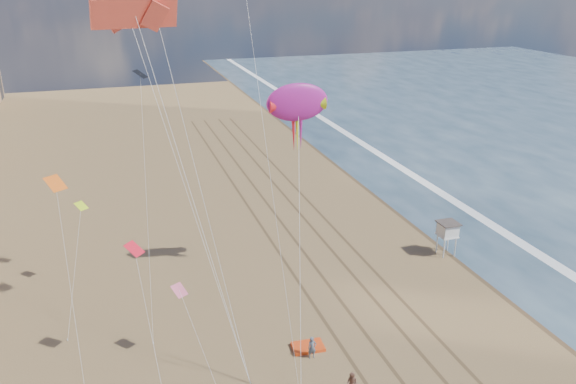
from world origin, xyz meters
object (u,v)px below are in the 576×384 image
object	(u,v)px
lifeguard_stand	(448,230)
show_kite	(297,103)
kite_flyer_b	(352,384)
grounded_kite	(308,347)
kite_flyer_a	(312,348)

from	to	relation	value
lifeguard_stand	show_kite	bearing A→B (deg)	176.13
lifeguard_stand	kite_flyer_b	bearing A→B (deg)	-137.62
lifeguard_stand	grounded_kite	distance (m)	20.73
lifeguard_stand	kite_flyer_a	size ratio (longest dim) A/B	2.00
kite_flyer_b	lifeguard_stand	bearing A→B (deg)	93.66
kite_flyer_a	kite_flyer_b	distance (m)	4.55
show_kite	kite_flyer_a	distance (m)	19.56
grounded_kite	kite_flyer_a	bearing A→B (deg)	-92.15
grounded_kite	show_kite	bearing A→B (deg)	78.94
lifeguard_stand	grounded_kite	bearing A→B (deg)	-151.08
lifeguard_stand	kite_flyer_b	distance (m)	23.01
kite_flyer_a	kite_flyer_b	world-z (taller)	kite_flyer_a
kite_flyer_a	kite_flyer_b	bearing A→B (deg)	-74.04
kite_flyer_a	lifeguard_stand	bearing A→B (deg)	32.37
show_kite	kite_flyer_b	size ratio (longest dim) A/B	13.03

